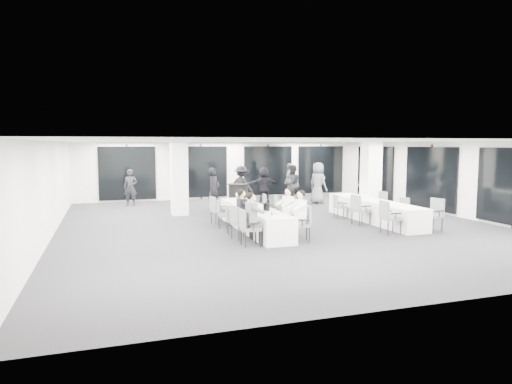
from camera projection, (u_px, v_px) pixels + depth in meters
room at (290, 181)px, 16.55m from camera, size 14.04×16.04×2.84m
column_left at (179, 179)px, 17.38m from camera, size 0.60×0.60×2.80m
column_right at (371, 178)px, 17.47m from camera, size 0.60×0.60×2.80m
banquet_table_main at (253, 218)px, 14.36m from camera, size 0.90×5.00×0.75m
banquet_table_side at (374, 211)px, 16.00m from camera, size 0.90×5.00×0.75m
cocktail_table at (238, 199)px, 17.65m from camera, size 0.85×0.85×1.18m
chair_main_left_near at (248, 225)px, 12.11m from camera, size 0.50×0.56×0.98m
chair_main_left_second at (239, 220)px, 12.92m from camera, size 0.59×0.62×0.97m
chair_main_left_mid at (231, 218)px, 13.72m from camera, size 0.50×0.54×0.88m
chair_main_left_fourth at (222, 212)px, 14.79m from camera, size 0.50×0.54×0.89m
chair_main_left_far at (217, 208)px, 15.54m from camera, size 0.54×0.58×0.93m
chair_main_right_near at (304, 221)px, 12.71m from camera, size 0.60×0.63×0.99m
chair_main_right_second at (291, 217)px, 13.56m from camera, size 0.52×0.57×0.97m
chair_main_right_mid at (280, 213)px, 14.45m from camera, size 0.53×0.57×0.94m
chair_main_right_fourth at (272, 208)px, 15.15m from camera, size 0.58×0.63×1.01m
chair_main_right_far at (261, 205)px, 16.23m from camera, size 0.54×0.58×0.93m
chair_side_left_near at (388, 215)px, 13.74m from camera, size 0.54×0.59×1.01m
chair_side_left_mid at (359, 208)px, 15.33m from camera, size 0.56×0.61×1.01m
chair_side_left_far at (339, 205)px, 16.70m from camera, size 0.50×0.53×0.87m
chair_side_right_near at (434, 212)px, 14.27m from camera, size 0.60×0.64×1.01m
chair_side_right_mid at (402, 208)px, 15.80m from camera, size 0.51×0.54×0.86m
chair_side_right_far at (380, 202)px, 17.08m from camera, size 0.51×0.56×0.94m
seated_guest_a at (254, 216)px, 12.14m from camera, size 0.50×0.38×1.44m
seated_guest_b at (244, 211)px, 12.97m from camera, size 0.50×0.38×1.44m
seated_guest_c at (298, 213)px, 12.65m from camera, size 0.50×0.38×1.44m
seated_guest_d at (286, 208)px, 13.49m from camera, size 0.50×0.38×1.44m
standing_guest_a at (214, 186)px, 18.73m from camera, size 0.93×0.92×1.98m
standing_guest_b at (292, 182)px, 20.83m from camera, size 1.10×0.86×2.00m
standing_guest_c at (241, 183)px, 20.10m from camera, size 1.35×1.40×1.99m
standing_guest_d at (290, 178)px, 22.94m from camera, size 1.29×1.31×2.00m
standing_guest_e at (318, 180)px, 20.81m from camera, size 0.99×1.19×2.13m
standing_guest_f at (264, 182)px, 21.18m from camera, size 1.77×0.80×1.88m
standing_guest_g at (130, 185)px, 20.04m from camera, size 0.79×0.70×1.83m
standing_guest_h at (367, 185)px, 18.98m from camera, size 1.02×1.15×2.03m
ice_bucket_near at (266, 207)px, 13.44m from camera, size 0.20×0.20×0.22m
ice_bucket_far at (242, 198)px, 15.48m from camera, size 0.22×0.22×0.25m
water_bottle_a at (272, 213)px, 12.31m from camera, size 0.07×0.07×0.21m
water_bottle_b at (255, 200)px, 14.92m from camera, size 0.08×0.08×0.25m
water_bottle_c at (237, 196)px, 16.19m from camera, size 0.07×0.07×0.23m
plate_a at (263, 212)px, 13.03m from camera, size 0.22×0.22×0.03m
plate_b at (274, 214)px, 12.77m from camera, size 0.22×0.22×0.03m
plate_c at (258, 209)px, 13.83m from camera, size 0.18×0.18×0.03m
wine_glass at (288, 212)px, 12.38m from camera, size 0.07×0.07×0.18m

